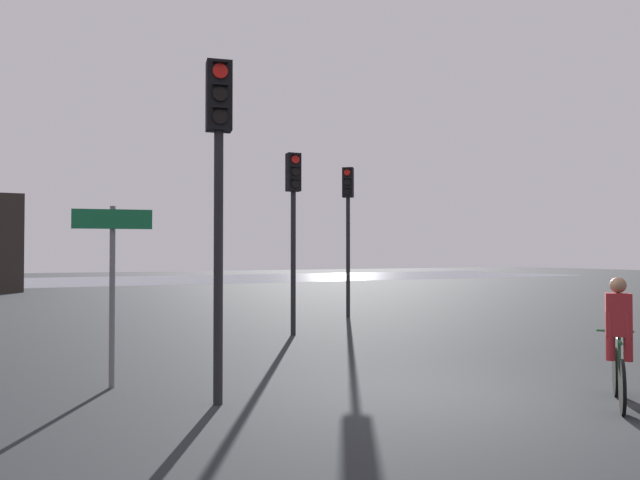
% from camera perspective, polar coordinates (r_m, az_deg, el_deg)
% --- Properties ---
extents(ground_plane, '(120.00, 120.00, 0.00)m').
position_cam_1_polar(ground_plane, '(8.75, 12.33, -13.88)').
color(ground_plane, black).
extents(water_strip, '(80.00, 16.00, 0.01)m').
position_cam_1_polar(water_strip, '(46.19, -20.19, -3.54)').
color(water_strip, slate).
rests_on(water_strip, ground).
extents(traffic_light_far_right, '(0.41, 0.42, 4.51)m').
position_cam_1_polar(traffic_light_far_right, '(18.77, 2.58, 2.46)').
color(traffic_light_far_right, black).
rests_on(traffic_light_far_right, ground).
extents(traffic_light_center, '(0.33, 0.35, 4.28)m').
position_cam_1_polar(traffic_light_center, '(14.70, -2.45, 2.92)').
color(traffic_light_center, black).
rests_on(traffic_light_center, ground).
extents(traffic_light_near_left, '(0.36, 0.38, 4.39)m').
position_cam_1_polar(traffic_light_near_left, '(8.13, -9.24, 6.79)').
color(traffic_light_near_left, black).
rests_on(traffic_light_near_left, ground).
extents(direction_sign_post, '(1.08, 0.27, 2.60)m').
position_cam_1_polar(direction_sign_post, '(9.40, -18.46, -2.53)').
color(direction_sign_post, slate).
rests_on(direction_sign_post, ground).
extents(cyclist, '(1.30, 1.17, 1.62)m').
position_cam_1_polar(cyclist, '(8.78, 25.64, -8.30)').
color(cyclist, black).
rests_on(cyclist, ground).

